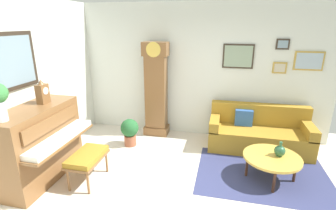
{
  "coord_description": "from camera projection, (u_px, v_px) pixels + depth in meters",
  "views": [
    {
      "loc": [
        0.53,
        -2.97,
        2.39
      ],
      "look_at": [
        -0.38,
        1.01,
        1.07
      ],
      "focal_mm": 27.18,
      "sensor_mm": 36.0,
      "label": 1
    }
  ],
  "objects": [
    {
      "name": "mantel_clock",
      "position": [
        42.0,
        92.0,
        3.95
      ],
      "size": [
        0.13,
        0.18,
        0.38
      ],
      "color": "brown",
      "rests_on": "piano"
    },
    {
      "name": "couch",
      "position": [
        258.0,
        133.0,
        5.02
      ],
      "size": [
        1.9,
        0.8,
        0.84
      ],
      "color": "olive",
      "rests_on": "ground_plane"
    },
    {
      "name": "piano_bench",
      "position": [
        87.0,
        158.0,
        3.91
      ],
      "size": [
        0.42,
        0.7,
        0.48
      ],
      "color": "brown",
      "rests_on": "ground_plane"
    },
    {
      "name": "wall_left",
      "position": [
        5.0,
        93.0,
        3.72
      ],
      "size": [
        0.13,
        4.9,
        2.8
      ],
      "color": "silver",
      "rests_on": "ground_plane"
    },
    {
      "name": "ground_plane",
      "position": [
        178.0,
        202.0,
        3.62
      ],
      "size": [
        6.4,
        6.0,
        0.1
      ],
      "primitive_type": "cube",
      "color": "beige"
    },
    {
      "name": "grandfather_clock",
      "position": [
        156.0,
        92.0,
        5.46
      ],
      "size": [
        0.52,
        0.34,
        2.03
      ],
      "color": "brown",
      "rests_on": "ground_plane"
    },
    {
      "name": "coffee_table",
      "position": [
        272.0,
        158.0,
        3.97
      ],
      "size": [
        0.88,
        0.88,
        0.4
      ],
      "color": "gold",
      "rests_on": "ground_plane"
    },
    {
      "name": "piano",
      "position": [
        39.0,
        143.0,
        3.95
      ],
      "size": [
        0.87,
        1.44,
        1.18
      ],
      "color": "brown",
      "rests_on": "ground_plane"
    },
    {
      "name": "potted_plant",
      "position": [
        130.0,
        130.0,
        5.11
      ],
      "size": [
        0.36,
        0.36,
        0.56
      ],
      "color": "#935138",
      "rests_on": "ground_plane"
    },
    {
      "name": "wall_back",
      "position": [
        201.0,
        71.0,
        5.39
      ],
      "size": [
        5.3,
        0.13,
        2.8
      ],
      "color": "silver",
      "rests_on": "ground_plane"
    },
    {
      "name": "green_jug",
      "position": [
        280.0,
        151.0,
        3.96
      ],
      "size": [
        0.17,
        0.17,
        0.24
      ],
      "color": "#234C33",
      "rests_on": "coffee_table"
    },
    {
      "name": "area_rug",
      "position": [
        262.0,
        175.0,
        4.18
      ],
      "size": [
        2.1,
        1.5,
        0.01
      ],
      "primitive_type": "cube",
      "color": "navy",
      "rests_on": "ground_plane"
    }
  ]
}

